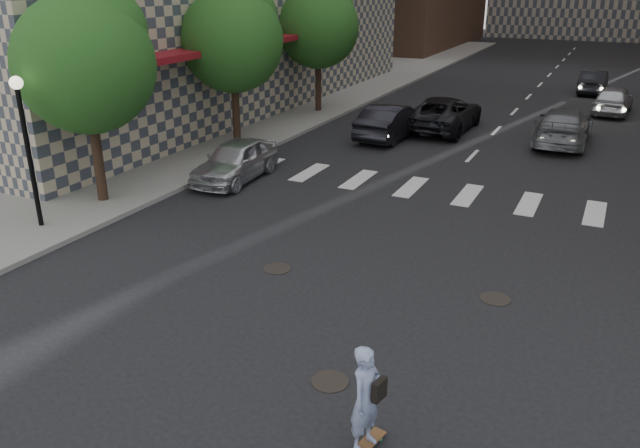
# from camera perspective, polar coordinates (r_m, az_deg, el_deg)

# --- Properties ---
(ground) EXTENTS (160.00, 160.00, 0.00)m
(ground) POSITION_cam_1_polar(r_m,az_deg,el_deg) (14.11, 0.79, -7.59)
(ground) COLOR black
(ground) RESTS_ON ground
(sidewalk_left) EXTENTS (13.00, 80.00, 0.15)m
(sidewalk_left) POSITION_cam_1_polar(r_m,az_deg,el_deg) (37.48, -6.49, 11.12)
(sidewalk_left) COLOR gray
(sidewalk_left) RESTS_ON ground
(lamppost) EXTENTS (0.36, 0.36, 4.28)m
(lamppost) POSITION_cam_1_polar(r_m,az_deg,el_deg) (19.16, -25.39, 7.68)
(lamppost) COLOR black
(lamppost) RESTS_ON sidewalk_left
(tree_a) EXTENTS (4.20, 4.20, 6.60)m
(tree_a) POSITION_cam_1_polar(r_m,az_deg,el_deg) (20.58, -20.39, 14.13)
(tree_a) COLOR #382619
(tree_a) RESTS_ON sidewalk_left
(tree_b) EXTENTS (4.20, 4.20, 6.60)m
(tree_b) POSITION_cam_1_polar(r_m,az_deg,el_deg) (26.76, -7.78, 16.71)
(tree_b) COLOR #382619
(tree_b) RESTS_ON sidewalk_left
(tree_c) EXTENTS (4.20, 4.20, 6.60)m
(tree_c) POSITION_cam_1_polar(r_m,az_deg,el_deg) (33.72, 0.02, 17.91)
(tree_c) COLOR #382619
(tree_c) RESTS_ON sidewalk_left
(manhole_a) EXTENTS (0.70, 0.70, 0.02)m
(manhole_a) POSITION_cam_1_polar(r_m,az_deg,el_deg) (11.77, 0.93, -14.18)
(manhole_a) COLOR black
(manhole_a) RESTS_ON ground
(manhole_b) EXTENTS (0.70, 0.70, 0.02)m
(manhole_b) POSITION_cam_1_polar(r_m,az_deg,el_deg) (15.87, -3.93, -4.09)
(manhole_b) COLOR black
(manhole_b) RESTS_ON ground
(manhole_c) EXTENTS (0.70, 0.70, 0.02)m
(manhole_c) POSITION_cam_1_polar(r_m,az_deg,el_deg) (14.98, 15.73, -6.59)
(manhole_c) COLOR black
(manhole_c) RESTS_ON ground
(skateboarder) EXTENTS (0.55, 0.97, 1.87)m
(skateboarder) POSITION_cam_1_polar(r_m,az_deg,el_deg) (9.79, 4.28, -15.66)
(skateboarder) COLOR brown
(skateboarder) RESTS_ON ground
(silver_sedan) EXTENTS (1.96, 4.37, 1.46)m
(silver_sedan) POSITION_cam_1_polar(r_m,az_deg,el_deg) (22.76, -7.72, 5.79)
(silver_sedan) COLOR silver
(silver_sedan) RESTS_ON ground
(traffic_car_a) EXTENTS (1.93, 4.84, 1.56)m
(traffic_car_a) POSITION_cam_1_polar(r_m,az_deg,el_deg) (28.76, 6.50, 9.31)
(traffic_car_a) COLOR black
(traffic_car_a) RESTS_ON ground
(traffic_car_b) EXTENTS (2.20, 5.38, 1.56)m
(traffic_car_b) POSITION_cam_1_polar(r_m,az_deg,el_deg) (29.54, 21.36, 8.30)
(traffic_car_b) COLOR slate
(traffic_car_b) RESTS_ON ground
(traffic_car_c) EXTENTS (2.75, 5.79, 1.60)m
(traffic_car_c) POSITION_cam_1_polar(r_m,az_deg,el_deg) (30.73, 11.24, 9.88)
(traffic_car_c) COLOR black
(traffic_car_c) RESTS_ON ground
(traffic_car_d) EXTENTS (2.08, 4.54, 1.51)m
(traffic_car_d) POSITION_cam_1_polar(r_m,az_deg,el_deg) (37.35, 25.23, 10.24)
(traffic_car_d) COLOR #B2B4B9
(traffic_car_d) RESTS_ON ground
(traffic_car_e) EXTENTS (1.59, 4.33, 1.42)m
(traffic_car_e) POSITION_cam_1_polar(r_m,az_deg,el_deg) (43.64, 23.72, 11.81)
(traffic_car_e) COLOR black
(traffic_car_e) RESTS_ON ground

